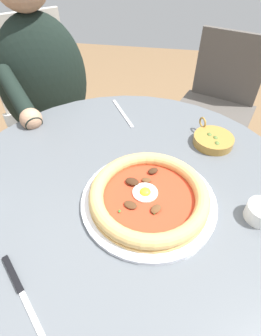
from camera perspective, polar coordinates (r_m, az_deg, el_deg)
name	(u,v)px	position (r m, az deg, el deg)	size (l,w,h in m)	color
ground_plane	(128,299)	(1.31, -0.46, -26.40)	(6.00, 6.00, 0.02)	brown
dining_table	(127,224)	(0.78, -0.71, -12.09)	(0.92, 0.92, 0.73)	#565B60
pizza_on_plate	(149,196)	(0.61, 3.96, -6.11)	(0.32, 0.32, 0.04)	white
steak_knife	(20,289)	(0.56, -22.73, -23.00)	(0.16, 0.17, 0.01)	silver
ramekin_capers	(261,212)	(0.65, 26.40, -8.48)	(0.07, 0.07, 0.04)	white
olive_pan	(213,140)	(0.81, 17.39, 5.83)	(0.13, 0.12, 0.05)	olive
fork_utensil	(122,113)	(0.92, -1.74, 11.80)	(0.16, 0.10, 0.00)	#BCBCC1
diner_person	(54,123)	(1.31, -16.21, 9.34)	(0.58, 0.44, 1.15)	#282833
cafe_chair_diner	(43,101)	(1.41, -18.35, 13.54)	(0.55, 0.55, 0.92)	beige
cafe_chair_spare_far	(218,100)	(1.53, 18.28, 13.73)	(0.50, 0.50, 0.82)	#504A45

